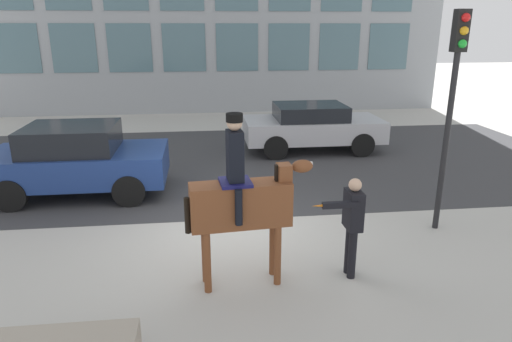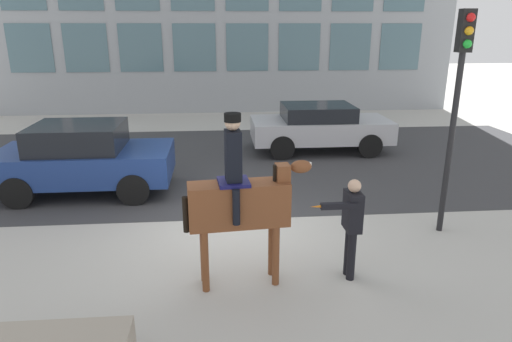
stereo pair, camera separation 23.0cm
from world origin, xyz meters
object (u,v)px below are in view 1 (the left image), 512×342
mounted_horse_lead (243,200)px  traffic_light (453,89)px  pedestrian_bystander (352,220)px  street_car_far_lane (312,126)px  street_car_near_lane (77,159)px

mounted_horse_lead → traffic_light: traffic_light is taller
pedestrian_bystander → traffic_light: traffic_light is taller
street_car_far_lane → street_car_near_lane: bearing=-152.7°
traffic_light → pedestrian_bystander: bearing=-145.8°
mounted_horse_lead → pedestrian_bystander: (1.70, 0.01, -0.42)m
street_car_near_lane → street_car_far_lane: street_car_near_lane is taller
mounted_horse_lead → street_car_near_lane: bearing=123.4°
pedestrian_bystander → street_car_near_lane: (-5.20, 4.37, -0.10)m
street_car_near_lane → street_car_far_lane: bearing=27.3°
mounted_horse_lead → pedestrian_bystander: mounted_horse_lead is taller
street_car_near_lane → traffic_light: size_ratio=0.98×
pedestrian_bystander → street_car_far_lane: size_ratio=0.38×
mounted_horse_lead → traffic_light: 4.49m
mounted_horse_lead → traffic_light: size_ratio=0.65×
pedestrian_bystander → traffic_light: size_ratio=0.40×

